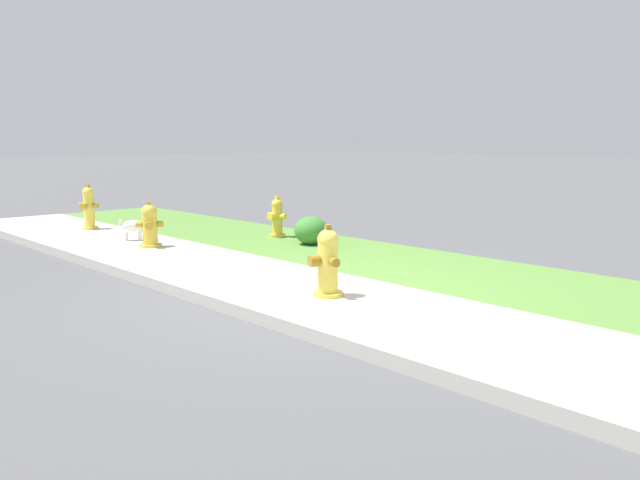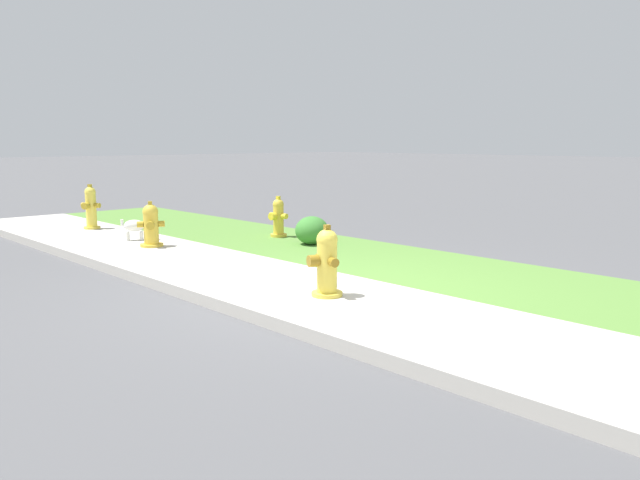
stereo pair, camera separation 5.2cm
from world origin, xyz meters
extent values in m
plane|color=#515154|center=(0.00, 0.00, 0.00)|extent=(120.00, 120.00, 0.00)
cube|color=#BCB7AD|center=(0.00, 0.00, 0.01)|extent=(18.00, 1.86, 0.01)
cube|color=#568438|center=(0.00, 2.00, 0.00)|extent=(18.00, 2.14, 0.01)
cube|color=#BCB7AD|center=(0.00, -1.01, 0.06)|extent=(18.00, 0.16, 0.12)
cylinder|color=gold|center=(-3.29, 2.25, 0.03)|extent=(0.27, 0.27, 0.05)
cylinder|color=gold|center=(-3.29, 2.25, 0.29)|extent=(0.17, 0.17, 0.49)
sphere|color=gold|center=(-3.29, 2.25, 0.54)|extent=(0.18, 0.18, 0.18)
cube|color=yellow|center=(-3.29, 2.25, 0.65)|extent=(0.06, 0.06, 0.06)
cylinder|color=yellow|center=(-3.16, 2.27, 0.35)|extent=(0.10, 0.10, 0.09)
cylinder|color=yellow|center=(-3.42, 2.23, 0.35)|extent=(0.10, 0.10, 0.09)
cylinder|color=yellow|center=(-3.27, 2.11, 0.35)|extent=(0.13, 0.12, 0.12)
cylinder|color=yellow|center=(0.14, 0.04, 0.03)|extent=(0.32, 0.32, 0.05)
cylinder|color=yellow|center=(0.14, 0.04, 0.32)|extent=(0.20, 0.20, 0.54)
sphere|color=yellow|center=(0.14, 0.04, 0.59)|extent=(0.21, 0.21, 0.21)
cube|color=olive|center=(0.14, 0.04, 0.71)|extent=(0.07, 0.07, 0.06)
cylinder|color=olive|center=(0.28, -0.01, 0.38)|extent=(0.11, 0.11, 0.09)
cylinder|color=olive|center=(0.00, 0.09, 0.38)|extent=(0.11, 0.11, 0.09)
cylinder|color=olive|center=(0.09, -0.10, 0.38)|extent=(0.15, 0.13, 0.12)
cylinder|color=yellow|center=(-6.29, 0.39, 0.03)|extent=(0.28, 0.28, 0.05)
cylinder|color=yellow|center=(-6.29, 0.39, 0.36)|extent=(0.18, 0.18, 0.62)
sphere|color=yellow|center=(-6.29, 0.39, 0.67)|extent=(0.19, 0.19, 0.19)
cube|color=#B29323|center=(-6.29, 0.39, 0.78)|extent=(0.08, 0.08, 0.06)
cylinder|color=#B29323|center=(-6.17, 0.46, 0.43)|extent=(0.12, 0.12, 0.09)
cylinder|color=#B29323|center=(-6.41, 0.32, 0.43)|extent=(0.12, 0.12, 0.09)
cylinder|color=#B29323|center=(-6.22, 0.27, 0.43)|extent=(0.15, 0.15, 0.12)
cylinder|color=gold|center=(-3.82, 0.23, 0.03)|extent=(0.34, 0.34, 0.05)
cylinder|color=gold|center=(-3.82, 0.23, 0.29)|extent=(0.22, 0.22, 0.48)
sphere|color=gold|center=(-3.82, 0.23, 0.53)|extent=(0.23, 0.23, 0.23)
cube|color=#B29323|center=(-3.82, 0.23, 0.66)|extent=(0.08, 0.08, 0.06)
cylinder|color=#B29323|center=(-3.74, 0.36, 0.35)|extent=(0.12, 0.12, 0.09)
cylinder|color=#B29323|center=(-3.90, 0.10, 0.35)|extent=(0.12, 0.12, 0.09)
cylinder|color=#B29323|center=(-3.68, 0.15, 0.35)|extent=(0.15, 0.15, 0.12)
ellipsoid|color=white|center=(-4.53, 0.32, 0.24)|extent=(0.32, 0.37, 0.19)
sphere|color=white|center=(-4.43, 0.49, 0.28)|extent=(0.15, 0.15, 0.15)
sphere|color=black|center=(-4.39, 0.55, 0.27)|extent=(0.03, 0.03, 0.03)
cone|color=white|center=(-4.46, 0.52, 0.37)|extent=(0.07, 0.07, 0.07)
cone|color=white|center=(-4.39, 0.48, 0.37)|extent=(0.07, 0.07, 0.07)
cylinder|color=white|center=(-4.52, 0.43, 0.08)|extent=(0.05, 0.05, 0.15)
cylinder|color=white|center=(-4.43, 0.38, 0.08)|extent=(0.05, 0.05, 0.15)
cylinder|color=white|center=(-4.63, 0.25, 0.08)|extent=(0.05, 0.05, 0.15)
cylinder|color=white|center=(-4.54, 0.20, 0.08)|extent=(0.05, 0.05, 0.15)
cylinder|color=white|center=(-4.62, 0.16, 0.30)|extent=(0.04, 0.04, 0.10)
ellipsoid|color=#3D7F33|center=(-2.34, 2.12, 0.22)|extent=(0.51, 0.51, 0.43)
camera|label=1|loc=(4.54, -4.29, 1.57)|focal=35.00mm
camera|label=2|loc=(4.57, -4.26, 1.57)|focal=35.00mm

